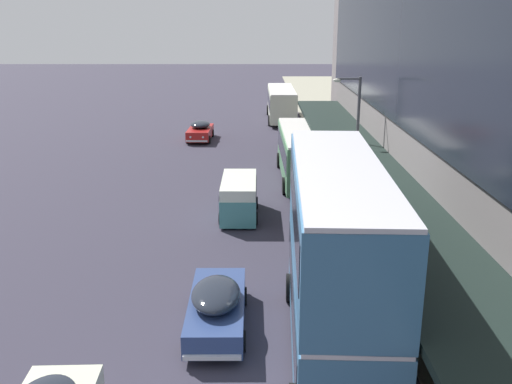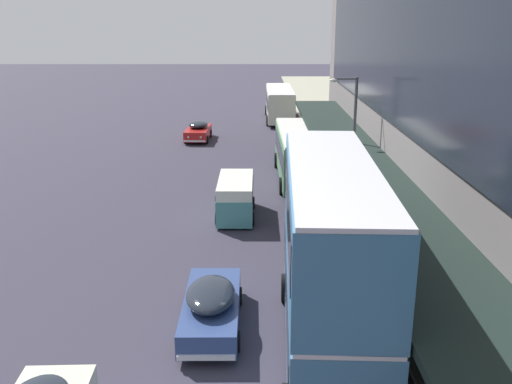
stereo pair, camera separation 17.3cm
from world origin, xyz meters
name	(u,v)px [view 2 (the right image)]	position (x,y,z in m)	size (l,w,h in m)	color
transit_bus_kerbside_front	(283,102)	(3.96, 46.33, 1.81)	(2.77, 9.95, 3.14)	beige
transit_bus_kerbside_rear	(332,257)	(3.72, 4.96, 3.18)	(2.96, 10.00, 5.88)	teal
transit_bus_kerbside_far	(301,152)	(4.24, 24.29, 1.80)	(2.76, 9.70, 3.12)	#518B5B
sedan_trailing_near	(214,305)	(0.16, 6.53, 0.78)	(1.94, 4.96, 1.57)	navy
sedan_oncoming_front	(201,131)	(-3.21, 36.70, 0.77)	(2.06, 4.59, 1.56)	#AA1C1B
vw_van	(238,195)	(0.58, 17.61, 1.10)	(1.92, 4.56, 1.96)	teal
street_lamp	(354,130)	(6.66, 19.83, 4.04)	(1.50, 0.28, 6.66)	#4C4C51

